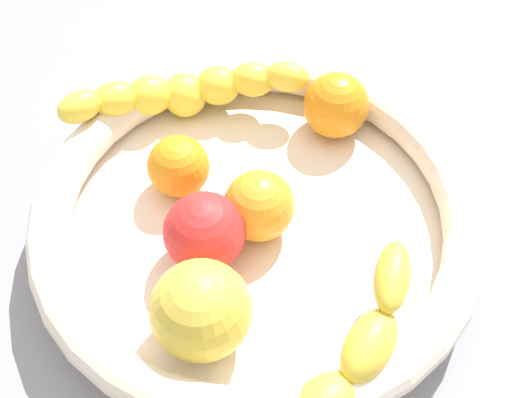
{
  "coord_description": "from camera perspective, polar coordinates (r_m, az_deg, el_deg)",
  "views": [
    {
      "loc": [
        -11.93,
        -27.92,
        46.83
      ],
      "look_at": [
        0.0,
        0.0,
        8.21
      ],
      "focal_mm": 43.34,
      "sensor_mm": 36.0,
      "label": 1
    }
  ],
  "objects": [
    {
      "name": "orange_front",
      "position": [
        0.49,
        0.11,
        -0.69
      ],
      "size": [
        5.75,
        5.75,
        5.75
      ],
      "primitive_type": "sphere",
      "color": "orange",
      "rests_on": "fruit_bowl"
    },
    {
      "name": "orange_mid_left",
      "position": [
        0.57,
        7.39,
        8.57
      ],
      "size": [
        5.99,
        5.99,
        5.99
      ],
      "primitive_type": "sphere",
      "color": "orange",
      "rests_on": "fruit_bowl"
    },
    {
      "name": "kitchen_counter",
      "position": [
        0.55,
        0.0,
        -4.36
      ],
      "size": [
        120.0,
        120.0,
        3.0
      ],
      "primitive_type": "cube",
      "color": "gray",
      "rests_on": "ground"
    },
    {
      "name": "banana_draped_left",
      "position": [
        0.58,
        -6.58,
        9.86
      ],
      "size": [
        23.06,
        8.64,
        5.76
      ],
      "color": "yellow",
      "rests_on": "fruit_bowl"
    },
    {
      "name": "banana_draped_right",
      "position": [
        0.41,
        5.29,
        -16.99
      ],
      "size": [
        23.65,
        11.43,
        5.84
      ],
      "color": "yellow",
      "rests_on": "fruit_bowl"
    },
    {
      "name": "apple_yellow",
      "position": [
        0.43,
        -5.1,
        -10.18
      ],
      "size": [
        7.18,
        7.18,
        7.18
      ],
      "primitive_type": "sphere",
      "color": "gold",
      "rests_on": "fruit_bowl"
    },
    {
      "name": "fruit_bowl",
      "position": [
        0.51,
        0.0,
        -1.66
      ],
      "size": [
        36.56,
        36.56,
        5.47
      ],
      "color": "silver",
      "rests_on": "kitchen_counter"
    },
    {
      "name": "orange_mid_right",
      "position": [
        0.52,
        -7.16,
        3.0
      ],
      "size": [
        5.28,
        5.28,
        5.28
      ],
      "primitive_type": "sphere",
      "color": "orange",
      "rests_on": "fruit_bowl"
    },
    {
      "name": "tomato_red",
      "position": [
        0.47,
        -4.8,
        -3.08
      ],
      "size": [
        6.32,
        6.32,
        6.32
      ],
      "primitive_type": "sphere",
      "color": "red",
      "rests_on": "fruit_bowl"
    }
  ]
}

